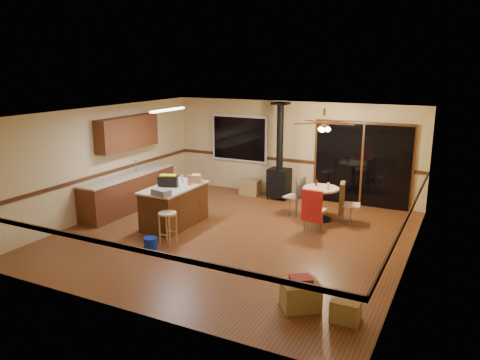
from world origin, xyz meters
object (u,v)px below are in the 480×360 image
Objects in this scene: toolbox_black at (168,181)px; chair_left at (298,192)px; dining_table at (321,198)px; blue_bucket at (150,243)px; box_corner_a at (300,295)px; bar_stool at (168,228)px; wood_stove at (279,172)px; box_under_window at (250,187)px; toolbox_grey at (161,192)px; chair_near at (312,206)px; box_corner_b at (346,310)px; kitchen_island at (175,206)px; chair_right at (343,198)px.

toolbox_black is 0.83× the size of chair_left.
dining_table is at bearing -7.60° from chair_left.
box_corner_a reaches higher than blue_bucket.
bar_stool is 1.28× the size of chair_left.
wood_stove is 3.82× the size of bar_stool.
chair_left is (-0.60, 0.08, 0.06)m from dining_table.
box_under_window reaches higher than blue_bucket.
toolbox_grey is 3.35m from chair_left.
chair_near is (2.39, 1.95, 0.27)m from bar_stool.
bar_stool is 4.12m from box_under_window.
blue_bucket is (0.49, -1.36, -0.90)m from toolbox_black.
chair_left is at bearing -33.32° from box_under_window.
kitchen_island is at bearing 152.65° from box_corner_b.
toolbox_grey is 0.96× the size of toolbox_black.
toolbox_grey reaches higher than chair_left.
chair_left is at bearing 39.36° from toolbox_black.
toolbox_grey is 4.10m from chair_right.
blue_bucket is at bearing 167.30° from box_corner_b.
box_corner_a is (3.80, -2.27, -0.25)m from kitchen_island.
chair_right is (2.99, 3.23, 0.48)m from blue_bucket.
box_under_window is at bearing 146.68° from chair_left.
box_corner_a is at bearing -14.29° from blue_bucket.
toolbox_black is 0.81× the size of box_under_window.
toolbox_black is at bearing -140.64° from chair_left.
chair_left is at bearing 118.14° from box_corner_b.
box_under_window is (-2.42, 1.28, -0.32)m from dining_table.
toolbox_grey reaches higher than dining_table.
toolbox_grey reaches higher than chair_near.
kitchen_island is at bearing 104.81° from blue_bucket.
bar_stool is 1.65× the size of box_corner_b.
chair_right reaches higher than box_under_window.
box_under_window is 0.96× the size of box_corner_a.
kitchen_island is 3.26× the size of chair_left.
toolbox_grey is 0.49× the size of dining_table.
toolbox_black reaches higher than kitchen_island.
chair_left reaches higher than blue_bucket.
wood_stove is at bearing 120.75° from box_corner_b.
dining_table reaches higher than box_corner_b.
toolbox_black is at bearing 123.77° from bar_stool.
box_under_window is (-0.89, 0.05, -0.52)m from wood_stove.
box_under_window reaches higher than box_corner_b.
blue_bucket is 4.43m from chair_right.
wood_stove is 5.90m from box_corner_a.
blue_bucket is at bearing -73.94° from toolbox_grey.
box_corner_a is 1.36× the size of box_corner_b.
toolbox_black reaches higher than toolbox_grey.
box_under_window is at bearing 89.45° from blue_bucket.
toolbox_black is at bearing 113.77° from toolbox_grey.
toolbox_black is 0.79× the size of box_corner_a.
dining_table is at bearing 43.62° from toolbox_grey.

